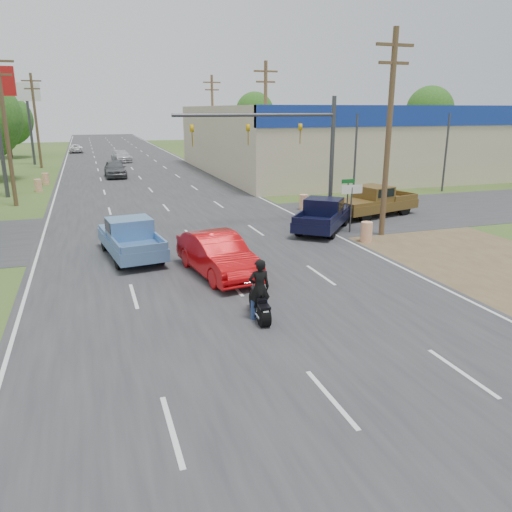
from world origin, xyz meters
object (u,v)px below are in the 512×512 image
object	(u,v)px
rider	(259,291)
blue_pickup	(130,237)
motorcycle	(260,306)
distant_car_grey	(115,169)
distant_car_silver	(122,156)
distant_car_white	(76,149)
navy_pickup	(324,214)
brown_pickup	(373,201)
red_convertible	(218,255)

from	to	relation	value
rider	blue_pickup	distance (m)	8.95
motorcycle	distant_car_grey	distance (m)	36.37
distant_car_grey	distant_car_silver	world-z (taller)	distant_car_grey
distant_car_silver	rider	bearing A→B (deg)	-97.06
blue_pickup	distant_car_white	size ratio (longest dim) A/B	1.25
distant_car_grey	distant_car_white	distance (m)	31.52
rider	distant_car_white	world-z (taller)	rider
rider	distant_car_silver	bearing A→B (deg)	-85.73
motorcycle	navy_pickup	bearing A→B (deg)	58.75
rider	brown_pickup	distance (m)	17.16
navy_pickup	brown_pickup	xyz separation A→B (m)	(4.51, 2.42, 0.05)
brown_pickup	distant_car_silver	bearing A→B (deg)	2.46
blue_pickup	brown_pickup	size ratio (longest dim) A/B	0.92
red_convertible	distant_car_grey	xyz separation A→B (m)	(-1.97, 31.67, -0.01)
rider	distant_car_white	size ratio (longest dim) A/B	0.43
motorcycle	blue_pickup	size ratio (longest dim) A/B	0.36
rider	brown_pickup	bearing A→B (deg)	-129.05
motorcycle	brown_pickup	world-z (taller)	brown_pickup
blue_pickup	rider	bearing A→B (deg)	-76.90
navy_pickup	brown_pickup	distance (m)	5.12
rider	distant_car_white	distance (m)	67.81
distant_car_silver	distant_car_white	bearing A→B (deg)	101.22
distant_car_white	distant_car_silver	bearing A→B (deg)	106.39
motorcycle	rider	xyz separation A→B (m)	(0.00, 0.04, 0.48)
navy_pickup	distant_car_silver	xyz separation A→B (m)	(-7.58, 41.09, -0.19)
motorcycle	distant_car_silver	bearing A→B (deg)	94.27
rider	distant_car_grey	size ratio (longest dim) A/B	0.39
blue_pickup	distant_car_grey	size ratio (longest dim) A/B	1.14
navy_pickup	red_convertible	bearing A→B (deg)	-102.72
rider	distant_car_grey	distance (m)	36.33
blue_pickup	navy_pickup	distance (m)	10.45
blue_pickup	distant_car_grey	bearing A→B (deg)	80.38
blue_pickup	distant_car_grey	distance (m)	27.90
distant_car_grey	distant_car_silver	bearing A→B (deg)	82.91
blue_pickup	distant_car_white	bearing A→B (deg)	85.25
rider	distant_car_silver	distance (m)	51.26
motorcycle	red_convertible	bearing A→B (deg)	95.39
red_convertible	distant_car_silver	distance (m)	46.66
distant_car_silver	distant_car_grey	bearing A→B (deg)	-103.90
motorcycle	blue_pickup	distance (m)	9.00
red_convertible	distant_car_silver	bearing A→B (deg)	81.35
distant_car_grey	distant_car_white	size ratio (longest dim) A/B	1.10
red_convertible	navy_pickup	bearing A→B (deg)	28.35
motorcycle	brown_pickup	size ratio (longest dim) A/B	0.33
brown_pickup	distant_car_white	world-z (taller)	brown_pickup
brown_pickup	distant_car_grey	distance (m)	27.40
motorcycle	distant_car_white	size ratio (longest dim) A/B	0.46
red_convertible	navy_pickup	xyz separation A→B (m)	(7.29, 5.56, 0.06)
rider	red_convertible	bearing A→B (deg)	-84.56
red_convertible	navy_pickup	world-z (taller)	navy_pickup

